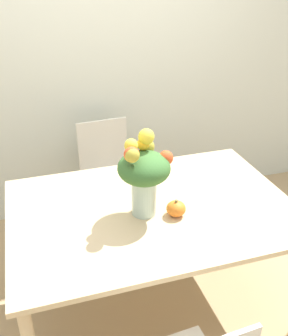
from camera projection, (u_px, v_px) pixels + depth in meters
ground_plane at (151, 304)px, 2.59m from camera, size 12.00×12.00×0.00m
wall_back at (100, 54)px, 3.06m from camera, size 8.00×0.06×2.70m
dining_table at (152, 218)px, 2.27m from camera, size 1.60×1.10×0.77m
flower_vase at (144, 173)px, 2.06m from camera, size 0.30×0.28×0.48m
pumpkin at (176, 209)px, 2.13m from camera, size 0.11×0.11×0.10m
dining_chair_near_window at (108, 178)px, 3.13m from camera, size 0.44×0.44×0.91m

